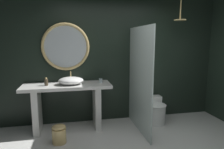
# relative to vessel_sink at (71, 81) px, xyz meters

# --- Properties ---
(back_wall_panel) EXTENTS (4.80, 0.10, 2.60)m
(back_wall_panel) POSITION_rel_vessel_sink_xyz_m (0.87, 0.38, 0.34)
(back_wall_panel) COLOR black
(back_wall_panel) RESTS_ON ground_plane
(vanity_counter) EXTENTS (1.65, 0.59, 0.89)m
(vanity_counter) POSITION_rel_vessel_sink_xyz_m (-0.08, 0.01, -0.37)
(vanity_counter) COLOR silver
(vanity_counter) RESTS_ON ground_plane
(vessel_sink) EXTENTS (0.48, 0.39, 0.23)m
(vessel_sink) POSITION_rel_vessel_sink_xyz_m (0.00, 0.00, 0.00)
(vessel_sink) COLOR white
(vessel_sink) RESTS_ON vanity_counter
(tumbler_cup) EXTENTS (0.07, 0.07, 0.08)m
(tumbler_cup) POSITION_rel_vessel_sink_xyz_m (0.58, 0.04, -0.03)
(tumbler_cup) COLOR silver
(tumbler_cup) RESTS_ON vanity_counter
(soap_dispenser) EXTENTS (0.07, 0.07, 0.15)m
(soap_dispenser) POSITION_rel_vessel_sink_xyz_m (-0.45, -0.00, -0.01)
(soap_dispenser) COLOR #3D3323
(soap_dispenser) RESTS_ON vanity_counter
(round_wall_mirror) EXTENTS (0.94, 0.06, 0.94)m
(round_wall_mirror) POSITION_rel_vessel_sink_xyz_m (-0.08, 0.29, 0.62)
(round_wall_mirror) COLOR tan
(shower_glass_panel) EXTENTS (0.02, 1.25, 1.96)m
(shower_glass_panel) POSITION_rel_vessel_sink_xyz_m (1.26, -0.30, 0.02)
(shower_glass_panel) COLOR silver
(shower_glass_panel) RESTS_ON ground_plane
(rain_shower_head) EXTENTS (0.24, 0.24, 0.40)m
(rain_shower_head) POSITION_rel_vessel_sink_xyz_m (2.17, -0.03, 1.18)
(rain_shower_head) COLOR tan
(toilet) EXTENTS (0.42, 0.59, 0.51)m
(toilet) POSITION_rel_vessel_sink_xyz_m (1.71, -0.02, -0.71)
(toilet) COLOR white
(toilet) RESTS_ON ground_plane
(waste_bin) EXTENTS (0.23, 0.23, 0.32)m
(waste_bin) POSITION_rel_vessel_sink_xyz_m (-0.23, -0.53, -0.80)
(waste_bin) COLOR tan
(waste_bin) RESTS_ON ground_plane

